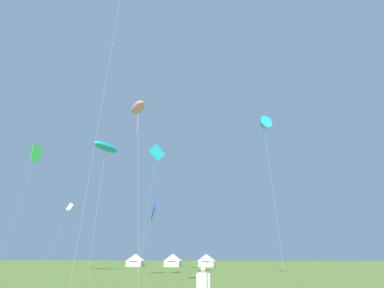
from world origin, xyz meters
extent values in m
cube|color=white|center=(-24.02, 50.38, 10.25)|extent=(1.40, 1.21, 1.52)
cylinder|color=#B2B2B7|center=(-25.15, 49.16, 5.12)|extent=(2.27, 2.47, 10.25)
cube|color=#1EB7CC|center=(-7.93, 46.77, 18.31)|extent=(2.28, 2.33, 3.15)
cylinder|color=#B2B2B7|center=(-9.04, 46.41, 9.15)|extent=(2.24, 0.74, 18.31)
ellipsoid|color=#1EB7CC|center=(-8.80, 27.78, 13.36)|extent=(2.46, 3.89, 1.11)
cylinder|color=#B2B2B7|center=(-8.94, 27.22, 6.68)|extent=(0.29, 1.15, 13.37)
cube|color=green|center=(-24.82, 39.90, 16.86)|extent=(2.13, 2.20, 2.67)
cylinder|color=#B2B2B7|center=(-25.82, 38.86, 8.43)|extent=(2.03, 2.10, 16.86)
cube|color=blue|center=(-5.44, 36.44, 7.78)|extent=(1.11, 2.74, 2.84)
cylinder|color=#B2B2B7|center=(-6.23, 35.74, 3.89)|extent=(1.60, 1.42, 7.78)
ellipsoid|color=pink|center=(-2.03, 17.23, 12.87)|extent=(2.07, 2.48, 0.82)
cylinder|color=#A9627C|center=(-2.03, 17.23, 11.63)|extent=(0.05, 0.05, 1.59)
cylinder|color=#B2B2B7|center=(-1.61, 16.95, 6.43)|extent=(0.86, 0.60, 12.87)
cone|color=#1EB7CC|center=(8.45, 32.94, 17.04)|extent=(2.12, 2.14, 1.78)
cylinder|color=teal|center=(8.45, 32.94, 15.27)|extent=(0.05, 0.05, 2.73)
cylinder|color=#B2B2B7|center=(8.92, 32.36, 8.52)|extent=(0.97, 1.19, 17.04)
cylinder|color=#B2B2B7|center=(-5.93, 19.32, 13.96)|extent=(1.59, 1.57, 27.93)
cube|color=white|center=(3.76, 8.92, 1.20)|extent=(0.41, 0.31, 0.60)
sphere|color=beige|center=(3.76, 8.92, 1.62)|extent=(0.22, 0.22, 0.22)
cylinder|color=white|center=(3.52, 8.92, 1.20)|extent=(0.09, 0.09, 0.55)
cylinder|color=white|center=(4.00, 8.92, 1.20)|extent=(0.09, 0.09, 0.55)
cube|color=white|center=(-19.11, 74.46, 0.64)|extent=(3.43, 3.43, 1.29)
cone|color=white|center=(-19.11, 74.46, 2.03)|extent=(4.28, 4.28, 1.50)
cube|color=white|center=(-10.42, 74.46, 0.64)|extent=(3.39, 3.39, 1.27)
cone|color=white|center=(-10.42, 74.46, 2.02)|extent=(4.24, 4.24, 1.49)
cube|color=white|center=(-2.81, 74.46, 0.63)|extent=(3.34, 3.34, 1.25)
cone|color=white|center=(-2.81, 74.46, 1.98)|extent=(4.17, 4.17, 1.46)
camera|label=1|loc=(5.43, -5.95, 2.11)|focal=32.26mm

